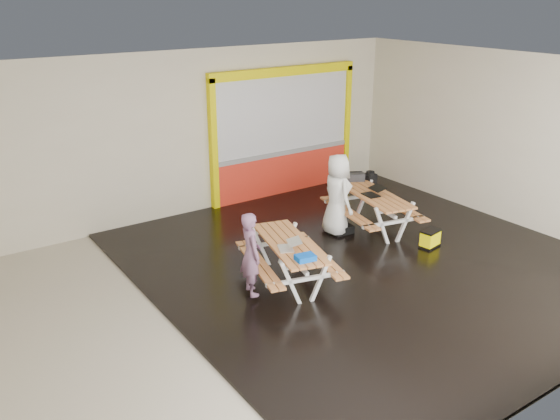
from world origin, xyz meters
TOP-DOWN VIEW (x-y plane):
  - room at (0.00, 0.00)m, footprint 10.02×8.02m
  - deck at (1.25, 0.00)m, footprint 7.50×7.98m
  - kiosk at (2.20, 3.93)m, footprint 3.88×0.16m
  - picnic_table_left at (-0.36, 0.11)m, footprint 1.72×2.16m
  - picnic_table_right at (2.36, 1.04)m, footprint 1.72×2.23m
  - person_left at (-1.15, 0.03)m, footprint 0.43×0.55m
  - person_right at (1.63, 1.29)m, footprint 0.64×0.88m
  - laptop_left at (-0.51, -0.09)m, footprint 0.45×0.43m
  - laptop_right at (2.29, 0.98)m, footprint 0.43×0.39m
  - blue_pouch at (-0.55, -0.58)m, footprint 0.32×0.25m
  - toolbox at (2.62, 1.87)m, footprint 0.41×0.34m
  - backpack at (2.97, 1.79)m, footprint 0.30×0.21m
  - dark_case at (1.71, 1.20)m, footprint 0.43×0.34m
  - fluke_bag at (2.65, -0.25)m, footprint 0.43×0.32m

SIDE VIEW (x-z plane):
  - deck at x=1.25m, z-range 0.00..0.05m
  - dark_case at x=1.71m, z-range 0.05..0.20m
  - fluke_bag at x=2.65m, z-range 0.04..0.38m
  - picnic_table_left at x=-0.36m, z-range 0.20..0.97m
  - picnic_table_right at x=2.36m, z-range 0.21..1.02m
  - backpack at x=2.97m, z-range 0.50..0.96m
  - person_left at x=-1.15m, z-range 0.12..1.47m
  - blue_pouch at x=-0.55m, z-range 0.76..0.85m
  - laptop_left at x=-0.51m, z-range 0.74..0.89m
  - person_right at x=1.63m, z-range 0.02..1.66m
  - laptop_right at x=2.29m, z-range 0.77..0.94m
  - toolbox at x=2.62m, z-range 0.78..0.99m
  - kiosk at x=2.20m, z-range -0.06..2.94m
  - room at x=0.00m, z-range -0.01..3.51m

